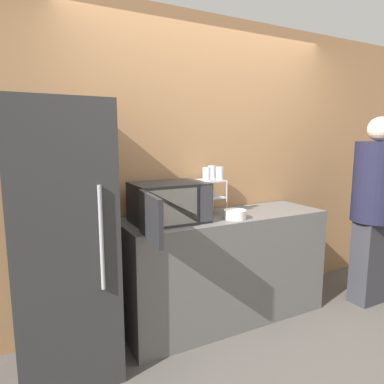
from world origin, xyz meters
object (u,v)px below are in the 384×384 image
at_px(glass_front_left, 207,174).
at_px(glass_back_right, 212,172).
at_px(person, 374,202).
at_px(refrigerator, 61,241).
at_px(dish_rack, 209,189).
at_px(glass_front_right, 220,174).
at_px(bowl, 235,214).
at_px(microwave, 168,203).

xyz_separation_m(glass_front_left, glass_back_right, (0.13, 0.14, 0.00)).
xyz_separation_m(person, refrigerator, (-2.69, 0.33, -0.08)).
relative_size(glass_front_left, glass_back_right, 1.00).
distance_m(dish_rack, refrigerator, 1.25).
height_order(glass_front_left, glass_front_right, same).
bearing_deg(refrigerator, dish_rack, 7.90).
bearing_deg(bowl, glass_front_right, 97.46).
bearing_deg(person, dish_rack, 161.18).
height_order(dish_rack, glass_back_right, glass_back_right).
bearing_deg(microwave, glass_front_right, 7.53).
bearing_deg(glass_back_right, glass_front_left, -133.81).
distance_m(microwave, glass_front_right, 0.54).
xyz_separation_m(glass_front_right, refrigerator, (-1.27, -0.10, -0.37)).
xyz_separation_m(dish_rack, refrigerator, (-1.21, -0.17, -0.24)).
distance_m(glass_front_right, refrigerator, 1.33).
distance_m(microwave, dish_rack, 0.46).
height_order(bowl, person, person).
height_order(glass_front_right, refrigerator, refrigerator).
relative_size(glass_back_right, refrigerator, 0.06).
distance_m(microwave, glass_front_left, 0.43).
bearing_deg(dish_rack, refrigerator, -172.10).
relative_size(dish_rack, glass_front_right, 2.57).
bearing_deg(dish_rack, glass_front_left, -134.60).
height_order(bowl, refrigerator, refrigerator).
height_order(dish_rack, glass_front_right, glass_front_right).
relative_size(glass_front_left, bowl, 0.62).
xyz_separation_m(glass_front_left, refrigerator, (-1.15, -0.10, -0.37)).
distance_m(glass_back_right, refrigerator, 1.36).
xyz_separation_m(microwave, bowl, (0.52, -0.13, -0.12)).
xyz_separation_m(dish_rack, bowl, (0.09, -0.26, -0.17)).
relative_size(microwave, glass_back_right, 7.31).
distance_m(dish_rack, person, 1.56).
distance_m(person, refrigerator, 2.71).
relative_size(dish_rack, person, 0.17).
height_order(glass_back_right, bowl, glass_back_right).
bearing_deg(bowl, microwave, 166.06).
relative_size(person, refrigerator, 0.98).
relative_size(glass_front_left, glass_front_right, 1.00).
relative_size(glass_front_left, person, 0.06).
height_order(microwave, person, person).
distance_m(dish_rack, glass_front_right, 0.16).
distance_m(microwave, bowl, 0.55).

